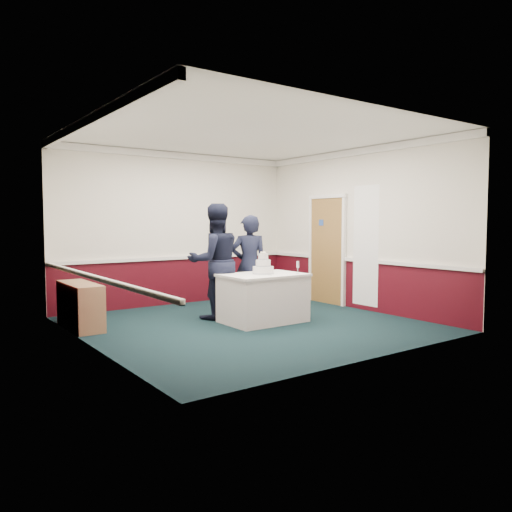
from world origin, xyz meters
TOP-DOWN VIEW (x-y plane):
  - ground at (0.00, 0.00)m, footprint 5.00×5.00m
  - room_shell at (0.08, 0.61)m, footprint 5.00×5.00m
  - sideboard at (-2.28, 1.29)m, footprint 0.41×1.20m
  - cake_table at (0.30, 0.03)m, footprint 1.32×0.92m
  - wedding_cake at (0.30, 0.03)m, footprint 0.35×0.35m
  - cake_knife at (0.27, -0.17)m, footprint 0.08×0.21m
  - champagne_flute at (0.80, -0.25)m, footprint 0.05×0.05m
  - person_man at (-0.19, 0.74)m, footprint 1.06×0.89m
  - person_woman at (0.45, 0.65)m, footprint 0.76×0.66m

SIDE VIEW (x-z plane):
  - ground at x=0.00m, z-range 0.00..0.00m
  - sideboard at x=-2.28m, z-range 0.00..0.70m
  - cake_table at x=0.30m, z-range 0.01..0.80m
  - cake_knife at x=0.27m, z-range 0.79..0.79m
  - person_woman at x=0.45m, z-range 0.00..1.75m
  - wedding_cake at x=0.30m, z-range 0.72..1.08m
  - champagne_flute at x=0.80m, z-range 0.83..1.03m
  - person_man at x=-0.19m, z-range 0.00..1.94m
  - room_shell at x=0.08m, z-range 0.47..3.47m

